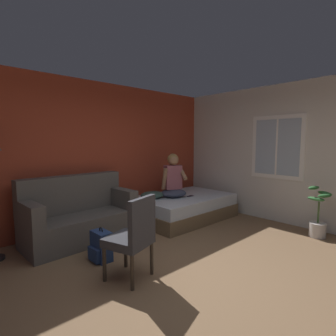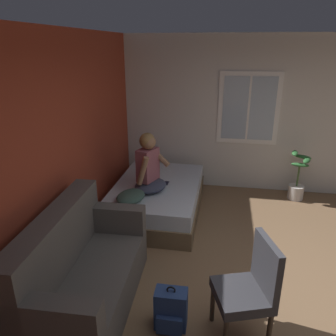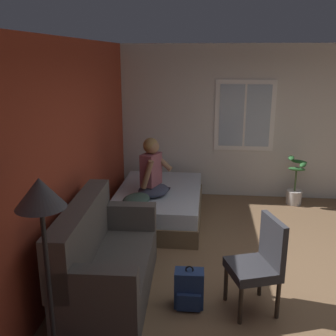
# 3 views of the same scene
# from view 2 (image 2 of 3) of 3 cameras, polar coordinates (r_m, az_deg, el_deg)

# --- Properties ---
(ground_plane) EXTENTS (40.00, 40.00, 0.00)m
(ground_plane) POSITION_cam_2_polar(r_m,az_deg,el_deg) (3.88, 20.54, -21.25)
(ground_plane) COLOR brown
(wall_back_accent) EXTENTS (10.87, 0.16, 2.70)m
(wall_back_accent) POSITION_cam_2_polar(r_m,az_deg,el_deg) (3.61, -22.03, 0.32)
(wall_back_accent) COLOR #993823
(wall_back_accent) RESTS_ON ground
(wall_side_with_window) EXTENTS (0.19, 6.57, 2.70)m
(wall_side_with_window) POSITION_cam_2_polar(r_m,az_deg,el_deg) (6.03, 17.48, 8.63)
(wall_side_with_window) COLOR silver
(wall_side_with_window) RESTS_ON ground
(bed) EXTENTS (2.02, 1.32, 0.48)m
(bed) POSITION_cam_2_polar(r_m,az_deg,el_deg) (5.21, -1.89, -5.24)
(bed) COLOR brown
(bed) RESTS_ON ground
(couch) EXTENTS (1.73, 0.88, 1.04)m
(couch) POSITION_cam_2_polar(r_m,az_deg,el_deg) (3.50, -14.82, -17.38)
(couch) COLOR #514C47
(couch) RESTS_ON ground
(side_chair) EXTENTS (0.58, 0.58, 0.98)m
(side_chair) POSITION_cam_2_polar(r_m,az_deg,el_deg) (3.13, 14.10, -19.39)
(side_chair) COLOR #382D23
(side_chair) RESTS_ON ground
(person_seated) EXTENTS (0.64, 0.60, 0.88)m
(person_seated) POSITION_cam_2_polar(r_m,az_deg,el_deg) (4.77, -3.33, 0.03)
(person_seated) COLOR #383D51
(person_seated) RESTS_ON bed
(backpack) EXTENTS (0.24, 0.30, 0.46)m
(backpack) POSITION_cam_2_polar(r_m,az_deg,el_deg) (3.33, 0.50, -23.51)
(backpack) COLOR navy
(backpack) RESTS_ON ground
(throw_pillow) EXTENTS (0.55, 0.47, 0.14)m
(throw_pillow) POSITION_cam_2_polar(r_m,az_deg,el_deg) (4.56, -6.52, -4.96)
(throw_pillow) COLOR #385147
(throw_pillow) RESTS_ON bed
(cell_phone) EXTENTS (0.15, 0.08, 0.01)m
(cell_phone) POSITION_cam_2_polar(r_m,az_deg,el_deg) (5.12, -0.33, -2.66)
(cell_phone) COLOR black
(cell_phone) RESTS_ON bed
(potted_plant) EXTENTS (0.39, 0.37, 0.85)m
(potted_plant) POSITION_cam_2_polar(r_m,az_deg,el_deg) (6.03, 21.59, -2.38)
(potted_plant) COLOR silver
(potted_plant) RESTS_ON ground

